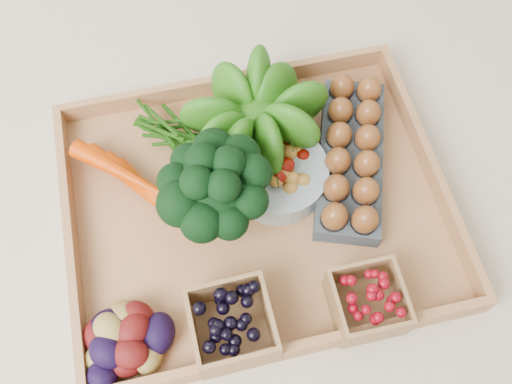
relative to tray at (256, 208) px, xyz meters
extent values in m
plane|color=beige|center=(0.00, 0.00, -0.01)|extent=(4.00, 4.00, 0.00)
cube|color=#AF7849|center=(0.00, 0.00, 0.00)|extent=(0.55, 0.45, 0.01)
sphere|color=#12580D|center=(0.03, 0.11, 0.08)|extent=(0.14, 0.14, 0.14)
cylinder|color=#8C9EA5|center=(0.04, 0.03, 0.03)|extent=(0.15, 0.15, 0.04)
cube|color=#3A424A|center=(0.16, 0.04, 0.02)|extent=(0.18, 0.29, 0.03)
cube|color=black|center=(-0.07, -0.18, 0.04)|extent=(0.11, 0.11, 0.07)
cube|color=maroon|center=(0.11, -0.18, 0.04)|extent=(0.09, 0.09, 0.06)
camera|label=1|loc=(-0.08, -0.36, 0.77)|focal=40.00mm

